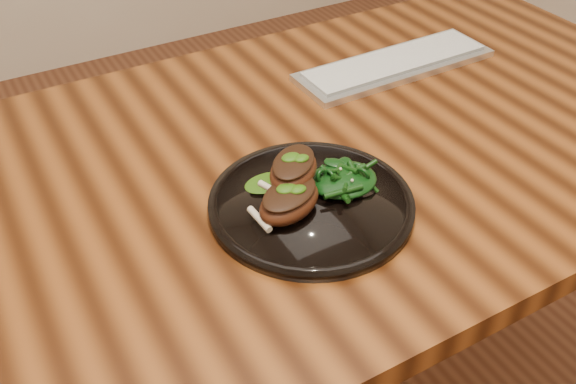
# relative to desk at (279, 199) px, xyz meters

# --- Properties ---
(desk) EXTENTS (1.60, 0.80, 0.75)m
(desk) POSITION_rel_desk_xyz_m (0.00, 0.00, 0.00)
(desk) COLOR black
(desk) RESTS_ON ground
(plate) EXTENTS (0.29, 0.29, 0.02)m
(plate) POSITION_rel_desk_xyz_m (-0.02, -0.13, 0.09)
(plate) COLOR black
(plate) RESTS_ON desk
(lamb_chop_front) EXTENTS (0.12, 0.10, 0.05)m
(lamb_chop_front) POSITION_rel_desk_xyz_m (-0.06, -0.14, 0.12)
(lamb_chop_front) COLOR #441C0D
(lamb_chop_front) RESTS_ON plate
(lamb_chop_back) EXTENTS (0.11, 0.11, 0.04)m
(lamb_chop_back) POSITION_rel_desk_xyz_m (-0.03, -0.10, 0.14)
(lamb_chop_back) COLOR #441C0D
(lamb_chop_back) RESTS_ON plate
(herb_smear) EXTENTS (0.07, 0.05, 0.00)m
(herb_smear) POSITION_rel_desk_xyz_m (-0.05, -0.07, 0.10)
(herb_smear) COLOR #1A4106
(herb_smear) RESTS_ON plate
(greens_heap) EXTENTS (0.10, 0.09, 0.04)m
(greens_heap) POSITION_rel_desk_xyz_m (0.04, -0.12, 0.12)
(greens_heap) COLOR black
(greens_heap) RESTS_ON plate
(keyboard) EXTENTS (0.40, 0.12, 0.02)m
(keyboard) POSITION_rel_desk_xyz_m (0.34, 0.15, 0.09)
(keyboard) COLOR silver
(keyboard) RESTS_ON desk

